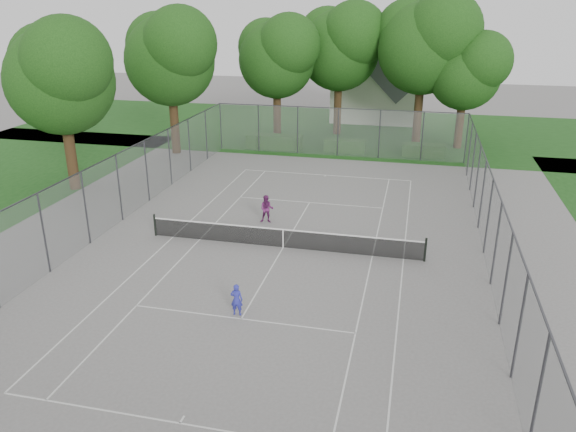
% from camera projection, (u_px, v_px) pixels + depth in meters
% --- Properties ---
extents(ground, '(120.00, 120.00, 0.00)m').
position_uv_depth(ground, '(283.00, 248.00, 25.97)').
color(ground, slate).
rests_on(ground, ground).
extents(grass_far, '(60.00, 20.00, 0.00)m').
position_uv_depth(grass_far, '(352.00, 130.00, 49.61)').
color(grass_far, '#174413').
rests_on(grass_far, ground).
extents(court_markings, '(11.03, 23.83, 0.01)m').
position_uv_depth(court_markings, '(283.00, 248.00, 25.97)').
color(court_markings, silver).
rests_on(court_markings, ground).
extents(tennis_net, '(12.87, 0.10, 1.10)m').
position_uv_depth(tennis_net, '(283.00, 238.00, 25.79)').
color(tennis_net, black).
rests_on(tennis_net, ground).
extents(perimeter_fence, '(18.08, 34.08, 3.52)m').
position_uv_depth(perimeter_fence, '(283.00, 211.00, 25.33)').
color(perimeter_fence, '#38383D').
rests_on(perimeter_fence, ground).
extents(tree_far_left, '(6.92, 6.32, 9.95)m').
position_uv_depth(tree_far_left, '(278.00, 53.00, 43.97)').
color(tree_far_left, '#342213').
rests_on(tree_far_left, ground).
extents(tree_far_midleft, '(7.54, 6.89, 10.84)m').
position_uv_depth(tree_far_midleft, '(341.00, 43.00, 45.56)').
color(tree_far_midleft, '#342213').
rests_on(tree_far_midleft, ground).
extents(tree_far_midright, '(7.99, 7.30, 11.49)m').
position_uv_depth(tree_far_midright, '(425.00, 40.00, 42.29)').
color(tree_far_midright, '#342213').
rests_on(tree_far_midright, ground).
extents(tree_far_right, '(6.12, 5.59, 8.80)m').
position_uv_depth(tree_far_right, '(467.00, 68.00, 41.44)').
color(tree_far_right, '#342213').
rests_on(tree_far_right, ground).
extents(tree_side_back, '(7.33, 6.70, 10.54)m').
position_uv_depth(tree_side_back, '(170.00, 53.00, 39.59)').
color(tree_side_back, '#342213').
rests_on(tree_side_back, ground).
extents(tree_side_front, '(7.01, 6.40, 10.08)m').
position_uv_depth(tree_side_front, '(60.00, 72.00, 31.64)').
color(tree_side_front, '#342213').
rests_on(tree_side_front, ground).
extents(hedge_left, '(4.23, 1.27, 1.06)m').
position_uv_depth(hedge_left, '(274.00, 142.00, 43.25)').
color(hedge_left, '#204D18').
rests_on(hedge_left, ground).
extents(hedge_mid, '(3.08, 0.88, 0.97)m').
position_uv_depth(hedge_mid, '(345.00, 146.00, 42.17)').
color(hedge_mid, '#204D18').
rests_on(hedge_mid, ground).
extents(hedge_right, '(3.06, 1.12, 0.92)m').
position_uv_depth(hedge_right, '(424.00, 150.00, 41.07)').
color(hedge_right, '#204D18').
rests_on(hedge_right, ground).
extents(house, '(8.00, 6.20, 9.96)m').
position_uv_depth(house, '(377.00, 77.00, 52.76)').
color(house, beige).
rests_on(house, ground).
extents(girl_player, '(0.47, 0.32, 1.23)m').
position_uv_depth(girl_player, '(237.00, 300.00, 20.23)').
color(girl_player, '#2C2EA6').
rests_on(girl_player, ground).
extents(woman_player, '(0.77, 0.64, 1.45)m').
position_uv_depth(woman_player, '(267.00, 209.00, 28.71)').
color(woman_player, '#6C2460').
rests_on(woman_player, ground).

